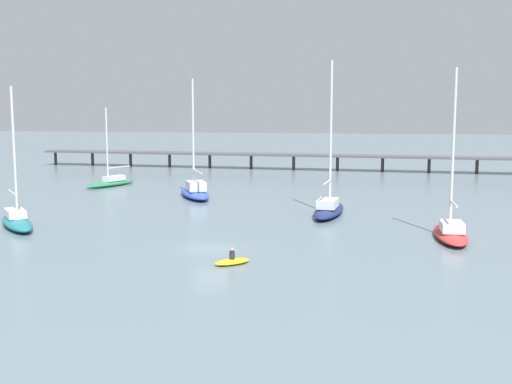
# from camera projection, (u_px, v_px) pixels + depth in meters

# --- Properties ---
(ground_plane) EXTENTS (400.00, 400.00, 0.00)m
(ground_plane) POSITION_uv_depth(u_px,v_px,m) (211.00, 249.00, 47.74)
(ground_plane) COLOR slate
(pier) EXTENTS (89.16, 9.21, 6.16)m
(pier) POSITION_uv_depth(u_px,v_px,m) (397.00, 152.00, 102.38)
(pier) COLOR #4C4C51
(pier) RESTS_ON ground_plane
(sailboat_teal) EXTENTS (7.02, 7.97, 12.29)m
(sailboat_teal) POSITION_uv_depth(u_px,v_px,m) (17.00, 219.00, 56.11)
(sailboat_teal) COLOR #1E727A
(sailboat_teal) RESTS_ON ground_plane
(sailboat_blue) EXTENTS (6.70, 10.02, 13.68)m
(sailboat_blue) POSITION_uv_depth(u_px,v_px,m) (195.00, 191.00, 74.43)
(sailboat_blue) COLOR #2D4CB7
(sailboat_blue) RESTS_ON ground_plane
(sailboat_green) EXTENTS (5.13, 8.37, 10.37)m
(sailboat_green) POSITION_uv_depth(u_px,v_px,m) (111.00, 181.00, 84.80)
(sailboat_green) COLOR #287F4C
(sailboat_green) RESTS_ON ground_plane
(sailboat_red) EXTENTS (2.46, 8.75, 13.61)m
(sailboat_red) POSITION_uv_depth(u_px,v_px,m) (451.00, 230.00, 51.29)
(sailboat_red) COLOR red
(sailboat_red) RESTS_ON ground_plane
(sailboat_navy) EXTENTS (3.58, 9.83, 14.93)m
(sailboat_navy) POSITION_uv_depth(u_px,v_px,m) (329.00, 207.00, 62.40)
(sailboat_navy) COLOR navy
(sailboat_navy) RESTS_ON ground_plane
(dinghy_yellow) EXTENTS (2.74, 2.61, 1.14)m
(dinghy_yellow) POSITION_uv_depth(u_px,v_px,m) (232.00, 261.00, 43.21)
(dinghy_yellow) COLOR yellow
(dinghy_yellow) RESTS_ON ground_plane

